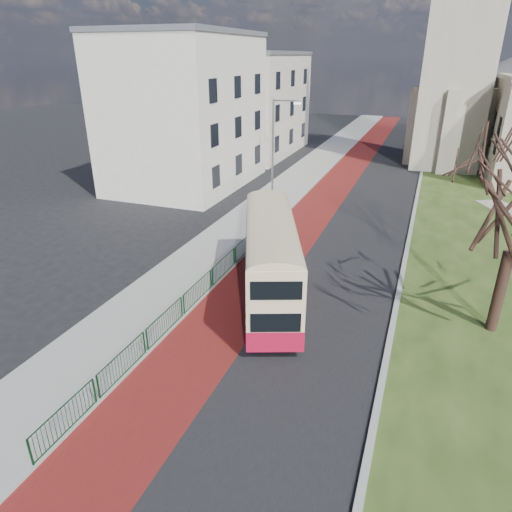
% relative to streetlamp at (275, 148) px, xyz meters
% --- Properties ---
extents(ground, '(160.00, 160.00, 0.00)m').
position_rel_streetlamp_xyz_m(ground, '(4.35, -18.00, -4.59)').
color(ground, black).
rests_on(ground, ground).
extents(road_carriageway, '(9.00, 120.00, 0.01)m').
position_rel_streetlamp_xyz_m(road_carriageway, '(5.85, 2.00, -4.59)').
color(road_carriageway, black).
rests_on(road_carriageway, ground).
extents(bus_lane, '(3.40, 120.00, 0.01)m').
position_rel_streetlamp_xyz_m(bus_lane, '(3.15, 2.00, -4.59)').
color(bus_lane, '#591414').
rests_on(bus_lane, ground).
extents(pavement_west, '(4.00, 120.00, 0.12)m').
position_rel_streetlamp_xyz_m(pavement_west, '(-0.65, 2.00, -4.53)').
color(pavement_west, gray).
rests_on(pavement_west, ground).
extents(kerb_west, '(0.25, 120.00, 0.13)m').
position_rel_streetlamp_xyz_m(kerb_west, '(1.35, 2.00, -4.53)').
color(kerb_west, '#999993').
rests_on(kerb_west, ground).
extents(kerb_east, '(0.25, 80.00, 0.13)m').
position_rel_streetlamp_xyz_m(kerb_east, '(10.45, 4.00, -4.53)').
color(kerb_east, '#999993').
rests_on(kerb_east, ground).
extents(pedestrian_railing, '(0.07, 24.00, 1.12)m').
position_rel_streetlamp_xyz_m(pedestrian_railing, '(1.40, -14.00, -4.04)').
color(pedestrian_railing, '#0C3818').
rests_on(pedestrian_railing, ground).
extents(street_block_near, '(10.30, 14.30, 13.00)m').
position_rel_streetlamp_xyz_m(street_block_near, '(-9.65, 4.00, 1.92)').
color(street_block_near, beige).
rests_on(street_block_near, ground).
extents(street_block_far, '(10.30, 16.30, 11.50)m').
position_rel_streetlamp_xyz_m(street_block_far, '(-9.65, 20.00, 1.17)').
color(street_block_far, '#BCB19F').
rests_on(street_block_far, ground).
extents(streetlamp, '(2.13, 0.18, 8.00)m').
position_rel_streetlamp_xyz_m(streetlamp, '(0.00, 0.00, 0.00)').
color(streetlamp, gray).
rests_on(streetlamp, pavement_west).
extents(bus, '(5.64, 9.89, 4.07)m').
position_rel_streetlamp_xyz_m(bus, '(4.60, -14.22, -2.27)').
color(bus, maroon).
rests_on(bus, ground).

